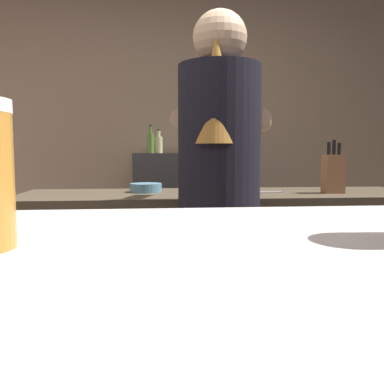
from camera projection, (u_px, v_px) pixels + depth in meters
The scene contains 11 objects.
wall_back at pixel (154, 126), 3.51m from camera, with size 5.20×0.10×2.70m, color #947A5F.
prep_counter at pixel (221, 277), 2.22m from camera, with size 2.10×0.60×0.91m, color #473D2D.
back_shelf at pixel (189, 222), 3.33m from camera, with size 0.88×0.36×1.12m, color #363535.
bartender at pixel (219, 187), 1.71m from camera, with size 0.49×0.55×1.70m.
knife_block at pixel (333, 173), 2.14m from camera, with size 0.10×0.08×0.28m.
mixing_bowl at pixel (146, 188), 2.20m from camera, with size 0.17×0.17×0.05m, color teal.
chefs_knife at pixel (259, 192), 2.14m from camera, with size 0.24×0.03×0.01m, color silver.
bottle_vinegar at pixel (159, 144), 3.25m from camera, with size 0.06×0.06×0.19m.
bottle_olive_oil at pixel (225, 140), 3.23m from camera, with size 0.07×0.07×0.27m.
bottle_soy at pixel (227, 142), 3.40m from camera, with size 0.06×0.06×0.24m.
bottle_hot_sauce at pixel (151, 142), 3.17m from camera, with size 0.05×0.05×0.22m.
Camera 1 is at (-0.01, -1.36, 1.12)m, focal length 38.39 mm.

